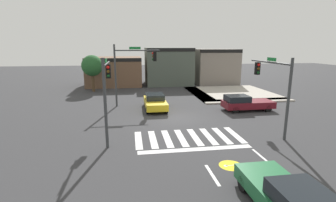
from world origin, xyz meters
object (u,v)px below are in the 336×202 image
traffic_signal_southwest (107,84)px  car_green (290,199)px  car_yellow (155,102)px  car_maroon (245,103)px  traffic_signal_northwest (132,65)px  roadside_tree (92,66)px  traffic_signal_southeast (273,80)px

traffic_signal_southwest → car_green: size_ratio=1.16×
car_green → car_yellow: bearing=10.7°
car_maroon → car_yellow: car_yellow is taller
traffic_signal_southwest → car_green: bearing=-142.5°
traffic_signal_southwest → car_yellow: (3.73, 7.29, -2.86)m
traffic_signal_southwest → car_maroon: traffic_signal_southwest is taller
traffic_signal_northwest → car_green: 18.89m
car_yellow → traffic_signal_northwest: bearing=-129.9°
car_maroon → roadside_tree: (-15.38, 12.37, 2.65)m
roadside_tree → car_green: bearing=-69.2°
traffic_signal_southeast → roadside_tree: bearing=39.1°
traffic_signal_southwest → traffic_signal_northwest: (1.68, 9.01, 0.49)m
traffic_signal_southeast → roadside_tree: size_ratio=1.10×
traffic_signal_southeast → car_green: bearing=153.7°
traffic_signal_northwest → car_green: size_ratio=1.33×
car_yellow → roadside_tree: (-7.10, 10.64, 2.63)m
traffic_signal_southeast → car_green: (-4.40, -8.91, -2.89)m
car_yellow → car_green: bearing=10.7°
traffic_signal_southeast → car_yellow: bearing=45.8°
traffic_signal_southeast → car_yellow: size_ratio=1.13×
traffic_signal_northwest → car_maroon: 11.40m
traffic_signal_southeast → roadside_tree: traffic_signal_southeast is taller
traffic_signal_northwest → traffic_signal_southeast: bearing=-43.3°
traffic_signal_southwest → roadside_tree: size_ratio=1.11×
car_green → traffic_signal_southeast: bearing=-26.3°
traffic_signal_southwest → car_maroon: size_ratio=1.14×
traffic_signal_northwest → car_yellow: size_ratio=1.32×
traffic_signal_southeast → car_yellow: (-7.46, 7.25, -2.89)m
traffic_signal_southwest → traffic_signal_southeast: bearing=-89.8°
traffic_signal_southwest → roadside_tree: 18.24m
car_maroon → car_yellow: (-8.28, 1.73, 0.02)m
traffic_signal_southwest → car_green: traffic_signal_southwest is taller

